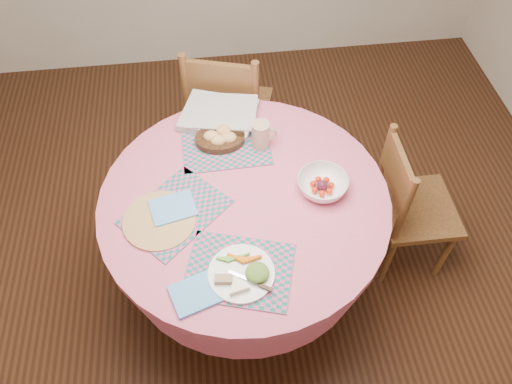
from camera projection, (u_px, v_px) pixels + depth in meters
ground at (247, 282)px, 2.70m from camera, size 4.00×4.00×0.00m
dining_table at (245, 224)px, 2.26m from camera, size 1.24×1.24×0.75m
chair_right at (409, 205)px, 2.47m from camera, size 0.38×0.39×0.84m
chair_back at (228, 110)px, 2.82m from camera, size 0.54×0.53×0.95m
placemat_front at (239, 270)px, 1.89m from camera, size 0.47×0.40×0.01m
placemat_left at (176, 212)px, 2.06m from camera, size 0.50×0.49×0.01m
placemat_back at (226, 145)px, 2.29m from camera, size 0.41×0.31×0.01m
wicker_trivet at (160, 220)px, 2.03m from camera, size 0.30×0.30×0.01m
napkin_near at (196, 293)px, 1.82m from camera, size 0.21×0.19×0.01m
napkin_far at (173, 208)px, 2.06m from camera, size 0.21×0.18×0.01m
dinner_plate at (244, 273)px, 1.86m from camera, size 0.25×0.25×0.05m
bread_bowl at (220, 137)px, 2.28m from camera, size 0.23×0.23×0.08m
latte_mug at (261, 135)px, 2.24m from camera, size 0.12×0.08×0.13m
fruit_bowl at (322, 185)px, 2.11m from camera, size 0.25×0.25×0.07m
newspaper_stack at (219, 114)px, 2.39m from camera, size 0.41×0.37×0.04m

